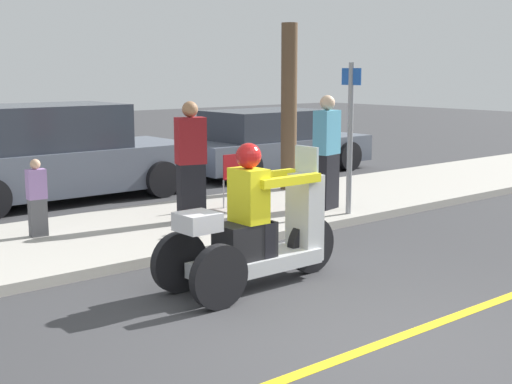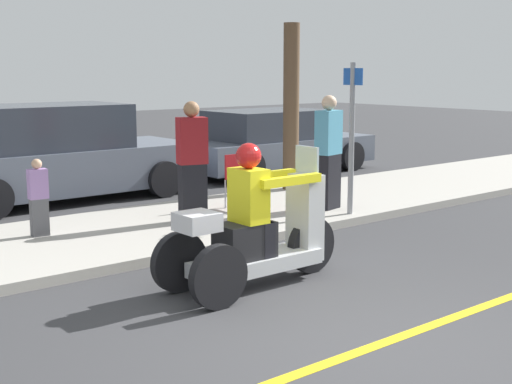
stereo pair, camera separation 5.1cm
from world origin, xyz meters
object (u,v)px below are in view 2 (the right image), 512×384
at_px(folding_chair_curbside, 241,175).
at_px(spectator_far_back, 192,164).
at_px(motorcycle_trike, 256,235).
at_px(spectator_with_child, 39,199).
at_px(street_sign, 352,133).
at_px(parked_car_lot_center, 55,156).
at_px(parked_car_lot_left, 273,143).
at_px(tree_trunk, 291,107).
at_px(spectator_mid_group, 328,154).

bearing_deg(folding_chair_curbside, spectator_far_back, -163.37).
xyz_separation_m(motorcycle_trike, spectator_with_child, (-1.04, 3.11, 0.06)).
distance_m(spectator_with_child, street_sign, 4.45).
bearing_deg(parked_car_lot_center, parked_car_lot_left, 2.00).
relative_size(spectator_with_child, parked_car_lot_left, 0.22).
bearing_deg(tree_trunk, parked_car_lot_left, 55.65).
xyz_separation_m(spectator_far_back, folding_chair_curbside, (1.13, 0.34, -0.30)).
bearing_deg(spectator_with_child, spectator_far_back, -14.12).
relative_size(spectator_mid_group, folding_chair_curbside, 2.10).
relative_size(folding_chair_curbside, parked_car_lot_center, 0.18).
bearing_deg(spectator_mid_group, tree_trunk, 65.75).
bearing_deg(parked_car_lot_left, tree_trunk, -124.35).
distance_m(parked_car_lot_left, street_sign, 5.21).
bearing_deg(parked_car_lot_left, spectator_mid_group, -120.40).
bearing_deg(spectator_with_child, street_sign, -20.59).
height_order(folding_chair_curbside, parked_car_lot_center, parked_car_lot_center).
xyz_separation_m(spectator_far_back, parked_car_lot_center, (-0.53, 3.36, -0.16)).
bearing_deg(street_sign, parked_car_lot_left, 62.14).
relative_size(spectator_with_child, parked_car_lot_center, 0.21).
distance_m(folding_chair_curbside, parked_car_lot_left, 4.65).
relative_size(motorcycle_trike, folding_chair_curbside, 2.61).
distance_m(spectator_with_child, folding_chair_curbside, 3.15).
bearing_deg(parked_car_lot_left, folding_chair_curbside, -136.55).
height_order(parked_car_lot_left, parked_car_lot_center, parked_car_lot_center).
xyz_separation_m(motorcycle_trike, tree_trunk, (3.86, 3.75, 1.02)).
bearing_deg(parked_car_lot_center, tree_trunk, -32.88).
relative_size(motorcycle_trike, parked_car_lot_left, 0.48).
bearing_deg(folding_chair_curbside, motorcycle_trike, -125.67).
xyz_separation_m(spectator_with_child, folding_chair_curbside, (3.15, -0.17, 0.03)).
bearing_deg(motorcycle_trike, spectator_mid_group, 33.68).
bearing_deg(spectator_far_back, spectator_mid_group, -14.27).
bearing_deg(spectator_far_back, motorcycle_trike, -110.62).
xyz_separation_m(spectator_mid_group, parked_car_lot_center, (-2.65, 3.90, -0.18)).
relative_size(parked_car_lot_left, tree_trunk, 1.53).
relative_size(spectator_far_back, street_sign, 0.76).
bearing_deg(tree_trunk, spectator_mid_group, -114.25).
relative_size(folding_chair_curbside, street_sign, 0.37).
xyz_separation_m(folding_chair_curbside, parked_car_lot_left, (3.37, 3.20, 0.02)).
relative_size(folding_chair_curbside, parked_car_lot_left, 0.19).
distance_m(spectator_mid_group, parked_car_lot_left, 4.73).
bearing_deg(street_sign, parked_car_lot_center, 120.80).
distance_m(parked_car_lot_left, tree_trunk, 3.02).
height_order(parked_car_lot_left, street_sign, street_sign).
xyz_separation_m(spectator_with_child, tree_trunk, (4.90, 0.65, 0.96)).
height_order(spectator_far_back, parked_car_lot_center, spectator_far_back).
xyz_separation_m(parked_car_lot_left, street_sign, (-2.42, -4.57, 0.67)).
distance_m(folding_chair_curbside, parked_car_lot_center, 3.45).
bearing_deg(folding_chair_curbside, spectator_mid_group, -41.65).
height_order(folding_chair_curbside, tree_trunk, tree_trunk).
height_order(spectator_far_back, parked_car_lot_left, spectator_far_back).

